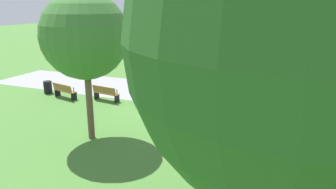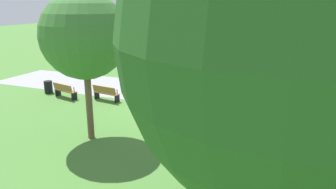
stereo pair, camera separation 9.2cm
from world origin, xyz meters
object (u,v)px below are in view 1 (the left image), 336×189
object	(u,v)px
bench_2	(148,97)
trash_bin	(48,87)
bench_5	(298,119)
tree_1	(306,42)
bench_4	(242,109)
tree_2	(296,60)
person_seated	(248,106)
tree_0	(85,36)
lamp_post	(225,52)
bench_3	(193,102)
bench_0	(64,91)
bench_1	(106,93)

from	to	relation	value
bench_2	trash_bin	size ratio (longest dim) A/B	2.15
bench_5	tree_1	bearing A→B (deg)	-104.33
bench_4	tree_2	size ratio (longest dim) A/B	0.28
bench_2	bench_5	size ratio (longest dim) A/B	0.97
person_seated	tree_0	xyz separation A→B (m)	(-5.66, -4.86, 3.57)
tree_0	lamp_post	distance (m)	7.54
tree_0	tree_2	xyz separation A→B (m)	(7.59, -0.54, -0.34)
bench_3	tree_2	distance (m)	8.00
bench_4	lamp_post	world-z (taller)	lamp_post
bench_0	tree_2	world-z (taller)	tree_2
tree_0	lamp_post	xyz separation A→B (m)	(4.10, 6.21, -1.26)
trash_bin	bench_3	bearing A→B (deg)	1.20
bench_2	tree_2	distance (m)	9.76
bench_1	lamp_post	size ratio (longest dim) A/B	0.39
tree_1	tree_0	bearing A→B (deg)	138.61
bench_3	tree_1	distance (m)	13.46
tree_0	lamp_post	world-z (taller)	tree_0
bench_2	bench_4	distance (m)	5.14
person_seated	tree_2	distance (m)	6.58
bench_4	lamp_post	xyz separation A→B (m)	(-1.29, 1.53, 2.48)
bench_0	bench_1	bearing A→B (deg)	23.57
bench_3	person_seated	world-z (taller)	person_seated
tree_0	trash_bin	size ratio (longest dim) A/B	7.70
person_seated	bench_2	bearing A→B (deg)	171.57
bench_2	trash_bin	bearing A→B (deg)	-175.72
bench_4	bench_3	bearing A→B (deg)	166.90
bench_2	person_seated	size ratio (longest dim) A/B	1.38
bench_0	trash_bin	xyz separation A→B (m)	(-1.68, 0.50, -0.08)
trash_bin	bench_5	bearing A→B (deg)	-2.00
bench_2	tree_0	world-z (taller)	tree_0
bench_2	lamp_post	world-z (taller)	lamp_post
bench_0	person_seated	xyz separation A→B (m)	(10.50, 0.65, 0.17)
person_seated	tree_2	bearing A→B (deg)	-78.20
trash_bin	bench_4	bearing A→B (deg)	-0.19
bench_4	bench_1	bearing A→B (deg)	172.13
bench_1	tree_1	size ratio (longest dim) A/B	0.24
person_seated	lamp_post	world-z (taller)	lamp_post
person_seated	tree_1	xyz separation A→B (m)	(2.02, -11.63, 4.43)
bench_3	bench_5	size ratio (longest dim) A/B	0.97
lamp_post	trash_bin	distance (m)	11.02
bench_3	tree_1	bearing A→B (deg)	-70.05
bench_4	lamp_post	bearing A→B (deg)	122.24
bench_3	bench_4	bearing A→B (deg)	-7.85
tree_2	person_seated	bearing A→B (deg)	109.68
bench_1	bench_3	distance (m)	5.14
tree_1	trash_bin	size ratio (longest dim) A/B	9.03
bench_2	person_seated	distance (m)	5.41
person_seated	tree_0	bearing A→B (deg)	-147.21
bench_5	person_seated	size ratio (longest dim) A/B	1.41
bench_4	tree_1	world-z (taller)	tree_1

